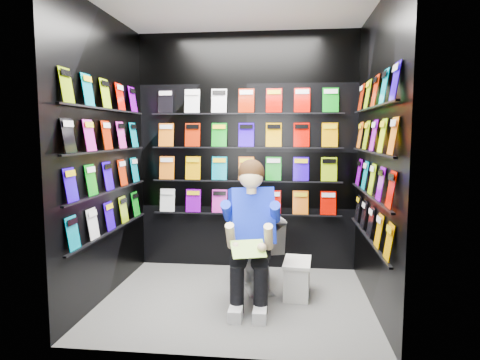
# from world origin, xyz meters

# --- Properties ---
(floor) EXTENTS (2.40, 2.40, 0.00)m
(floor) POSITION_xyz_m (0.00, 0.00, 0.00)
(floor) COLOR slate
(floor) RESTS_ON ground
(ceiling) EXTENTS (2.40, 2.40, 0.00)m
(ceiling) POSITION_xyz_m (0.00, 0.00, 2.60)
(ceiling) COLOR white
(ceiling) RESTS_ON floor
(wall_back) EXTENTS (2.40, 0.04, 2.60)m
(wall_back) POSITION_xyz_m (0.00, 1.00, 1.30)
(wall_back) COLOR black
(wall_back) RESTS_ON floor
(wall_front) EXTENTS (2.40, 0.04, 2.60)m
(wall_front) POSITION_xyz_m (0.00, -1.00, 1.30)
(wall_front) COLOR black
(wall_front) RESTS_ON floor
(wall_left) EXTENTS (0.04, 2.00, 2.60)m
(wall_left) POSITION_xyz_m (-1.20, 0.00, 1.30)
(wall_left) COLOR black
(wall_left) RESTS_ON floor
(wall_right) EXTENTS (0.04, 2.00, 2.60)m
(wall_right) POSITION_xyz_m (1.20, 0.00, 1.30)
(wall_right) COLOR black
(wall_right) RESTS_ON floor
(comics_back) EXTENTS (2.10, 0.06, 1.37)m
(comics_back) POSITION_xyz_m (0.00, 0.97, 1.31)
(comics_back) COLOR #CC0900
(comics_back) RESTS_ON wall_back
(comics_left) EXTENTS (0.06, 1.70, 1.37)m
(comics_left) POSITION_xyz_m (-1.17, 0.00, 1.31)
(comics_left) COLOR #CC0900
(comics_left) RESTS_ON wall_left
(comics_right) EXTENTS (0.06, 1.70, 1.37)m
(comics_right) POSITION_xyz_m (1.17, 0.00, 1.31)
(comics_right) COLOR #CC0900
(comics_right) RESTS_ON wall_right
(toilet) EXTENTS (0.63, 0.84, 0.73)m
(toilet) POSITION_xyz_m (0.15, 0.36, 0.37)
(toilet) COLOR white
(toilet) RESTS_ON floor
(longbox) EXTENTS (0.25, 0.42, 0.30)m
(longbox) POSITION_xyz_m (0.55, 0.17, 0.15)
(longbox) COLOR silver
(longbox) RESTS_ON floor
(longbox_lid) EXTENTS (0.28, 0.44, 0.03)m
(longbox_lid) POSITION_xyz_m (0.55, 0.17, 0.32)
(longbox_lid) COLOR silver
(longbox_lid) RESTS_ON longbox
(reader) EXTENTS (0.72, 0.87, 1.38)m
(reader) POSITION_xyz_m (0.15, -0.02, 0.77)
(reader) COLOR #0E21C0
(reader) RESTS_ON toilet
(held_comic) EXTENTS (0.31, 0.24, 0.12)m
(held_comic) POSITION_xyz_m (0.15, -0.37, 0.58)
(held_comic) COLOR green
(held_comic) RESTS_ON reader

